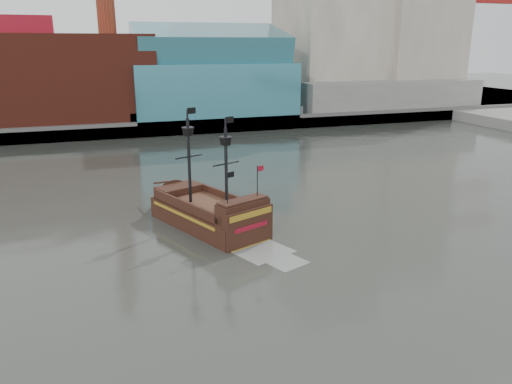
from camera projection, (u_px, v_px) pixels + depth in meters
name	position (u px, v px, depth m)	size (l,w,h in m)	color
ground	(333.00, 308.00, 30.35)	(400.00, 400.00, 0.00)	#252823
promenade_far	(146.00, 110.00, 113.46)	(220.00, 60.00, 2.00)	slate
seawall	(167.00, 128.00, 86.63)	(220.00, 1.00, 2.60)	#4C4C49
crane_a	(468.00, 28.00, 123.62)	(22.50, 4.00, 32.25)	slate
crane_b	(469.00, 43.00, 136.68)	(19.10, 4.00, 26.25)	slate
pirate_ship	(209.00, 216.00, 43.48)	(9.58, 15.34, 11.05)	black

